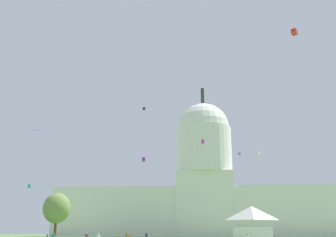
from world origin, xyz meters
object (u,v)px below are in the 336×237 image
kite_red_high (294,32)px  kite_blue_mid (37,132)px  kite_black_high (144,109)px  kite_green_low (233,203)px  capitol_building (205,189)px  kite_violet_mid (144,160)px  kite_yellow_low (94,189)px  kite_turquoise_low (29,186)px  event_tent (252,224)px  person_navy_near_tent (146,237)px  kite_magenta_mid (203,142)px  kite_white_mid (258,154)px  kite_pink_mid (239,154)px  kite_gold_low (182,210)px  tree_west_near (57,208)px

kite_red_high → kite_blue_mid: kite_red_high is taller
kite_black_high → kite_green_low: kite_black_high is taller
capitol_building → kite_violet_mid: size_ratio=37.05×
kite_green_low → kite_yellow_low: 46.95m
kite_turquoise_low → kite_green_low: bearing=-65.5°
event_tent → kite_blue_mid: bearing=-177.1°
person_navy_near_tent → kite_blue_mid: bearing=143.0°
kite_black_high → kite_violet_mid: kite_black_high is taller
event_tent → kite_magenta_mid: bearing=97.3°
person_navy_near_tent → capitol_building: bearing=8.2°
capitol_building → event_tent: bearing=-86.3°
event_tent → person_navy_near_tent: event_tent is taller
kite_white_mid → kite_turquoise_low: size_ratio=4.53×
kite_violet_mid → kite_pink_mid: (31.28, 38.18, 8.53)m
kite_turquoise_low → kite_magenta_mid: size_ratio=0.29×
kite_violet_mid → kite_gold_low: size_ratio=0.94×
capitol_building → kite_green_low: capitol_building is taller
tree_west_near → kite_green_low: 58.58m
capitol_building → kite_violet_mid: capitol_building is taller
kite_black_high → kite_blue_mid: bearing=-42.4°
capitol_building → kite_turquoise_low: size_ratio=166.18×
kite_red_high → kite_magenta_mid: kite_red_high is taller
capitol_building → person_navy_near_tent: (-11.94, -110.30, -21.23)m
tree_west_near → kite_magenta_mid: size_ratio=3.96×
kite_white_mid → kite_yellow_low: size_ratio=1.79×
kite_black_high → kite_magenta_mid: 41.60m
person_navy_near_tent → kite_yellow_low: (-20.21, 31.15, 13.05)m
person_navy_near_tent → kite_red_high: bearing=-85.9°
kite_white_mid → kite_pink_mid: 7.45m
tree_west_near → kite_turquoise_low: 23.54m
person_navy_near_tent → kite_black_high: (-12.25, 71.92, 50.16)m
kite_turquoise_low → tree_west_near: bearing=-21.0°
kite_green_low → kite_red_high: bearing=64.1°
kite_black_high → kite_red_high: kite_black_high is taller
kite_magenta_mid → person_navy_near_tent: bearing=-34.6°
kite_red_high → kite_pink_mid: kite_red_high is taller
person_navy_near_tent → kite_turquoise_low: 26.12m
kite_white_mid → kite_red_high: kite_red_high is taller
kite_black_high → kite_red_high: (43.88, -77.66, -8.68)m
kite_blue_mid → person_navy_near_tent: bearing=5.9°
kite_white_mid → kite_turquoise_low: (-56.07, -70.81, -19.32)m
kite_turquoise_low → kite_yellow_low: size_ratio=0.40×
kite_green_low → kite_yellow_low: kite_yellow_low is taller
kite_black_high → kite_gold_low: 45.19m
kite_white_mid → kite_blue_mid: 96.42m
kite_gold_low → kite_magenta_mid: bearing=15.5°
event_tent → kite_yellow_low: 60.02m
event_tent → kite_white_mid: bearing=80.2°
event_tent → kite_red_high: (11.69, 6.41, 39.19)m
event_tent → kite_pink_mid: size_ratio=5.04×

